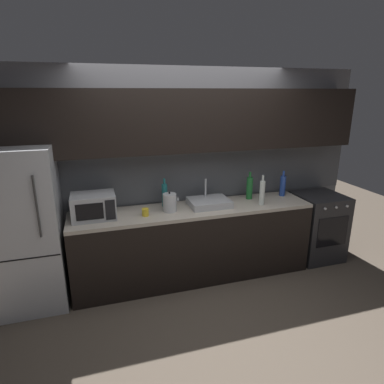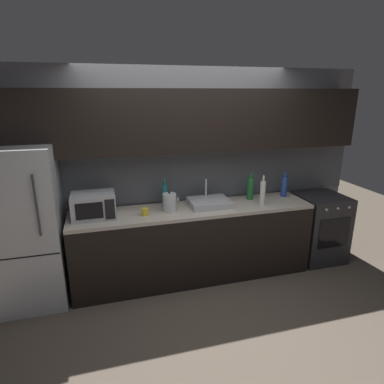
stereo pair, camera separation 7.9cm
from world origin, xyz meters
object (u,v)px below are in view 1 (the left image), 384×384
wine_bottle_green (249,188)px  wine_bottle_clear (262,192)px  refrigerator (27,229)px  wine_bottle_teal (165,195)px  kettle (170,202)px  wine_bottle_blue (283,186)px  mug_yellow (145,212)px  microwave (94,206)px  oven_range (317,226)px

wine_bottle_green → wine_bottle_clear: size_ratio=0.96×
refrigerator → wine_bottle_teal: (1.50, 0.17, 0.18)m
refrigerator → kettle: bearing=-0.6°
refrigerator → wine_bottle_blue: 3.07m
mug_yellow → wine_bottle_clear: bearing=-1.4°
wine_bottle_green → wine_bottle_blue: wine_bottle_green is taller
microwave → wine_bottle_green: bearing=3.4°
microwave → mug_yellow: bearing=-10.6°
wine_bottle_blue → wine_bottle_clear: 0.50m
wine_bottle_clear → kettle: bearing=174.9°
wine_bottle_teal → mug_yellow: (-0.28, -0.26, -0.10)m
oven_range → wine_bottle_green: bearing=172.3°
oven_range → wine_bottle_teal: wine_bottle_teal is taller
microwave → wine_bottle_green: (1.91, 0.11, 0.01)m
wine_bottle_green → wine_bottle_clear: (0.04, -0.25, 0.01)m
kettle → wine_bottle_clear: size_ratio=0.63×
kettle → wine_bottle_teal: (-0.02, 0.19, 0.04)m
wine_bottle_green → wine_bottle_blue: size_ratio=1.05×
microwave → wine_bottle_teal: bearing=10.8°
microwave → wine_bottle_teal: size_ratio=1.35×
kettle → wine_bottle_blue: 1.56m
refrigerator → wine_bottle_teal: size_ratio=5.04×
wine_bottle_clear → wine_bottle_teal: (-1.13, 0.29, -0.01)m
kettle → wine_bottle_clear: 1.12m
oven_range → kettle: kettle is taller
wine_bottle_teal → oven_range: bearing=-4.8°
microwave → wine_bottle_blue: 2.39m
refrigerator → mug_yellow: 1.23m
refrigerator → mug_yellow: bearing=-3.9°
microwave → mug_yellow: (0.54, -0.10, -0.09)m
microwave → mug_yellow: microwave is taller
wine_bottle_green → wine_bottle_blue: (0.47, -0.01, -0.01)m
microwave → wine_bottle_clear: size_ratio=1.26×
wine_bottle_green → kettle: bearing=-172.1°
wine_bottle_blue → wine_bottle_teal: 1.57m
wine_bottle_clear → wine_bottle_teal: 1.17m
refrigerator → microwave: bearing=1.6°
wine_bottle_green → wine_bottle_teal: size_ratio=1.03×
refrigerator → kettle: 1.52m
wine_bottle_blue → mug_yellow: wine_bottle_blue is taller
wine_bottle_blue → wine_bottle_teal: wine_bottle_teal is taller
oven_range → kettle: 2.14m
refrigerator → microwave: refrigerator is taller
refrigerator → kettle: refrigerator is taller
oven_range → mug_yellow: bearing=-178.0°
oven_range → microwave: 2.95m
wine_bottle_teal → wine_bottle_green: bearing=-2.2°
refrigerator → wine_bottle_clear: refrigerator is taller
wine_bottle_teal → wine_bottle_clear: bearing=-14.4°
kettle → wine_bottle_blue: wine_bottle_blue is taller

